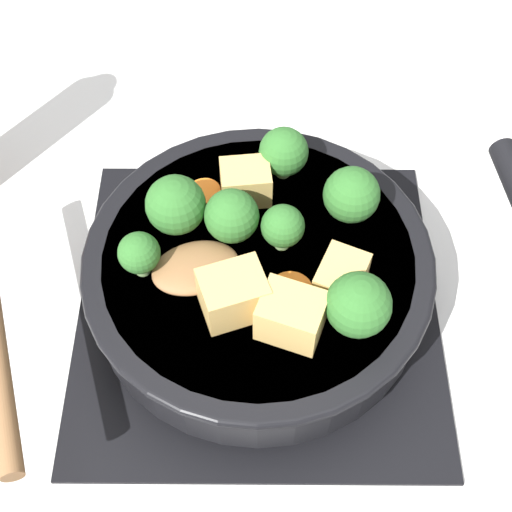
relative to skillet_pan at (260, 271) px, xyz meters
name	(u,v)px	position (x,y,z in m)	size (l,w,h in m)	color
ground_plane	(256,306)	(0.00, 0.00, -0.06)	(2.40, 2.40, 0.00)	silver
front_burner_grate	(256,299)	(0.00, 0.00, -0.04)	(0.31, 0.31, 0.03)	black
skillet_pan	(260,271)	(0.00, 0.00, 0.00)	(0.40, 0.28, 0.05)	black
wooden_spoon	(80,298)	(0.13, 0.04, 0.03)	(0.23, 0.23, 0.02)	brown
tofu_cube_center_large	(231,294)	(0.02, 0.05, 0.04)	(0.05, 0.04, 0.04)	tan
tofu_cube_near_handle	(289,316)	(-0.02, 0.06, 0.04)	(0.05, 0.04, 0.04)	tan
tofu_cube_east_chunk	(244,182)	(0.01, -0.06, 0.04)	(0.04, 0.03, 0.03)	tan
tofu_cube_west_chunk	(338,279)	(-0.06, 0.03, 0.04)	(0.04, 0.03, 0.03)	tan
broccoli_floret_near_spoon	(280,227)	(-0.02, -0.01, 0.05)	(0.03, 0.03, 0.04)	#709956
broccoli_floret_center_top	(281,152)	(-0.02, -0.08, 0.05)	(0.04, 0.04, 0.05)	#709956
broccoli_floret_east_rim	(356,305)	(-0.07, 0.06, 0.05)	(0.05, 0.05, 0.05)	#709956
broccoli_floret_west_rim	(137,253)	(0.09, 0.01, 0.05)	(0.03, 0.03, 0.04)	#709956
broccoli_floret_north_edge	(173,205)	(0.07, -0.03, 0.05)	(0.05, 0.05, 0.05)	#709956
broccoli_floret_south_cluster	(229,216)	(0.02, -0.02, 0.05)	(0.04, 0.04, 0.05)	#709956
broccoli_floret_mid_floret	(349,195)	(-0.07, -0.04, 0.05)	(0.04, 0.04, 0.05)	#709956
carrot_slice_orange_thin	(202,192)	(0.05, -0.06, 0.03)	(0.03, 0.03, 0.01)	orange
carrot_slice_near_center	(288,292)	(-0.02, 0.03, 0.03)	(0.03, 0.03, 0.01)	orange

